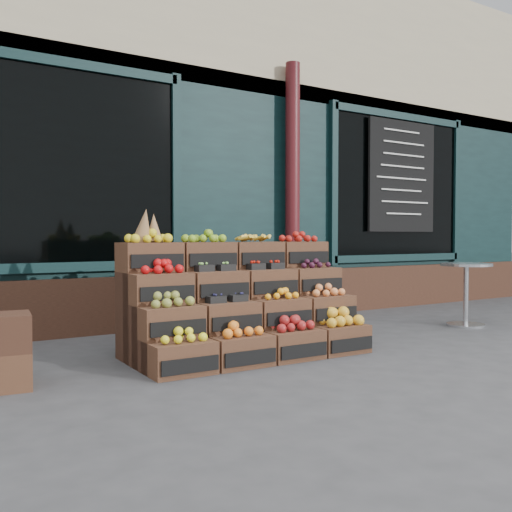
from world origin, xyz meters
TOP-DOWN VIEW (x-y plane):
  - ground at (0.00, 0.00)m, footprint 60.00×60.00m
  - shop_facade at (0.00, 5.11)m, footprint 12.00×6.24m
  - crate_display at (-0.48, 0.51)m, footprint 2.04×1.01m
  - bistro_table at (2.48, 0.43)m, footprint 0.58×0.58m
  - shopkeeper at (-1.66, 2.72)m, footprint 0.89×0.69m

SIDE VIEW (x-z plane):
  - ground at x=0.00m, z-range 0.00..0.00m
  - crate_display at x=-0.48m, z-range -0.24..1.02m
  - bistro_table at x=2.48m, z-range 0.09..0.81m
  - shopkeeper at x=-1.66m, z-range 0.00..2.16m
  - shop_facade at x=0.00m, z-range 0.00..4.80m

